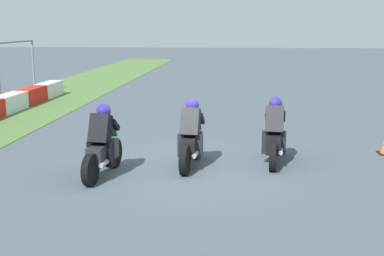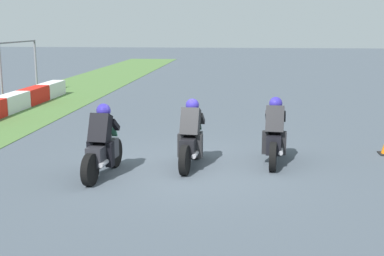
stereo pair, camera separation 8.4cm
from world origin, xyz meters
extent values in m
plane|color=#454E58|center=(0.00, 0.00, 0.00)|extent=(120.00, 120.00, 0.00)
cube|color=silver|center=(6.83, 7.25, 0.32)|extent=(1.91, 0.60, 0.64)
cube|color=red|center=(8.79, 7.25, 0.32)|extent=(1.91, 0.60, 0.64)
cube|color=silver|center=(10.74, 7.25, 0.32)|extent=(1.91, 0.60, 0.64)
cylinder|color=slate|center=(12.30, 8.56, 1.21)|extent=(0.10, 0.10, 2.43)
cylinder|color=black|center=(1.36, -1.90, 0.32)|extent=(0.65, 0.20, 0.64)
cylinder|color=black|center=(-0.03, -1.77, 0.32)|extent=(0.65, 0.20, 0.64)
cube|color=black|center=(0.67, -1.83, 0.50)|extent=(1.12, 0.42, 0.40)
ellipsoid|color=black|center=(0.76, -1.84, 0.80)|extent=(0.51, 0.34, 0.24)
cube|color=red|center=(0.16, -1.78, 0.52)|extent=(0.07, 0.16, 0.08)
cylinder|color=#A5A5AD|center=(0.30, -1.96, 0.37)|extent=(0.43, 0.14, 0.10)
cube|color=black|center=(0.57, -1.82, 1.02)|extent=(0.52, 0.44, 0.66)
sphere|color=#2F2798|center=(0.78, -1.84, 1.36)|extent=(0.33, 0.33, 0.30)
cube|color=teal|center=(1.16, -1.88, 0.84)|extent=(0.18, 0.27, 0.23)
cube|color=black|center=(0.56, -1.62, 0.50)|extent=(0.19, 0.16, 0.52)
cube|color=black|center=(0.53, -2.02, 0.50)|extent=(0.19, 0.16, 0.52)
cube|color=black|center=(0.96, -1.68, 1.04)|extent=(0.39, 0.14, 0.31)
cube|color=black|center=(0.93, -2.04, 1.04)|extent=(0.39, 0.14, 0.31)
cylinder|color=black|center=(0.89, -0.05, 0.32)|extent=(0.65, 0.20, 0.64)
cylinder|color=black|center=(-0.50, 0.09, 0.32)|extent=(0.65, 0.20, 0.64)
cube|color=black|center=(0.19, 0.02, 0.50)|extent=(1.13, 0.42, 0.40)
ellipsoid|color=black|center=(0.29, 0.01, 0.80)|extent=(0.51, 0.34, 0.24)
cube|color=red|center=(-0.31, 0.07, 0.52)|extent=(0.08, 0.17, 0.08)
cylinder|color=#A5A5AD|center=(-0.17, -0.10, 0.37)|extent=(0.43, 0.14, 0.10)
cube|color=#242426|center=(0.09, 0.03, 1.02)|extent=(0.52, 0.44, 0.66)
sphere|color=#2F2798|center=(0.31, 0.01, 1.36)|extent=(0.33, 0.33, 0.30)
cube|color=#3F7360|center=(0.69, -0.03, 0.84)|extent=(0.18, 0.27, 0.23)
cube|color=#242426|center=(0.09, 0.23, 0.50)|extent=(0.19, 0.16, 0.52)
cube|color=#242426|center=(0.06, -0.17, 0.50)|extent=(0.19, 0.16, 0.52)
cube|color=#242426|center=(0.49, 0.17, 1.04)|extent=(0.39, 0.14, 0.31)
cube|color=#242426|center=(0.46, -0.19, 1.04)|extent=(0.39, 0.14, 0.31)
cylinder|color=black|center=(-0.01, 1.71, 0.32)|extent=(0.65, 0.20, 0.64)
cylinder|color=black|center=(-1.40, 1.85, 0.32)|extent=(0.65, 0.20, 0.64)
cube|color=#28282E|center=(-0.71, 1.78, 0.50)|extent=(1.13, 0.43, 0.40)
ellipsoid|color=#28282E|center=(-0.61, 1.77, 0.80)|extent=(0.51, 0.35, 0.24)
cube|color=red|center=(-1.21, 1.83, 0.52)|extent=(0.08, 0.17, 0.08)
cylinder|color=#A5A5AD|center=(-1.07, 1.66, 0.37)|extent=(0.43, 0.14, 0.10)
cube|color=black|center=(-0.81, 1.79, 1.02)|extent=(0.52, 0.45, 0.66)
sphere|color=#2F2798|center=(-0.59, 1.77, 1.36)|extent=(0.33, 0.33, 0.30)
cube|color=#38785D|center=(-0.21, 1.73, 0.84)|extent=(0.18, 0.27, 0.23)
cube|color=black|center=(-0.81, 1.99, 0.50)|extent=(0.19, 0.16, 0.52)
cube|color=black|center=(-0.85, 1.60, 0.50)|extent=(0.19, 0.16, 0.52)
cube|color=black|center=(-0.41, 1.93, 1.04)|extent=(0.39, 0.14, 0.31)
cube|color=black|center=(-0.45, 1.58, 1.04)|extent=(0.39, 0.14, 0.31)
camera|label=1|loc=(-10.83, -1.02, 3.11)|focal=47.95mm
camera|label=2|loc=(-10.82, -1.11, 3.11)|focal=47.95mm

